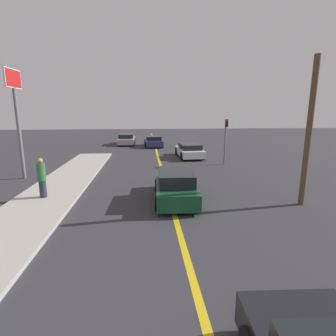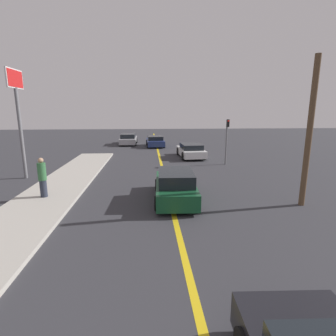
% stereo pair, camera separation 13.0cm
% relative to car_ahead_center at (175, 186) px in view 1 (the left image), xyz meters
% --- Properties ---
extents(road_center_line, '(0.20, 60.00, 0.01)m').
position_rel_car_ahead_center_xyz_m(road_center_line, '(-0.23, 5.48, -0.65)').
color(road_center_line, gold).
rests_on(road_center_line, ground_plane).
extents(sidewalk_left, '(2.82, 25.34, 0.15)m').
position_rel_car_ahead_center_xyz_m(sidewalk_left, '(-5.87, 0.15, -0.58)').
color(sidewalk_left, '#ADA89E').
rests_on(sidewalk_left, ground_plane).
extents(car_ahead_center, '(1.98, 4.33, 1.37)m').
position_rel_car_ahead_center_xyz_m(car_ahead_center, '(0.00, 0.00, 0.00)').
color(car_ahead_center, '#144728').
rests_on(car_ahead_center, ground_plane).
extents(car_far_distant, '(2.16, 4.33, 1.20)m').
position_rel_car_ahead_center_xyz_m(car_far_distant, '(2.49, 10.99, -0.06)').
color(car_far_distant, silver).
rests_on(car_far_distant, ground_plane).
extents(car_parked_left_lot, '(2.12, 4.14, 1.20)m').
position_rel_car_ahead_center_xyz_m(car_parked_left_lot, '(-0.41, 18.30, -0.07)').
color(car_parked_left_lot, navy).
rests_on(car_parked_left_lot, ground_plane).
extents(car_oncoming_far, '(1.98, 4.70, 1.29)m').
position_rel_car_ahead_center_xyz_m(car_oncoming_far, '(-3.59, 20.50, -0.02)').
color(car_oncoming_far, '#9E9EA3').
rests_on(car_oncoming_far, ground_plane).
extents(pedestrian_mid_group, '(0.36, 0.36, 1.80)m').
position_rel_car_ahead_center_xyz_m(pedestrian_mid_group, '(-5.97, 0.44, 0.40)').
color(pedestrian_mid_group, '#282D3D').
rests_on(pedestrian_mid_group, sidewalk_left).
extents(traffic_light, '(0.18, 0.40, 3.37)m').
position_rel_car_ahead_center_xyz_m(traffic_light, '(4.61, 7.67, 1.46)').
color(traffic_light, slate).
rests_on(traffic_light, ground_plane).
extents(roadside_sign, '(0.20, 1.82, 6.26)m').
position_rel_car_ahead_center_xyz_m(roadside_sign, '(-8.60, 4.60, 3.92)').
color(roadside_sign, slate).
rests_on(roadside_sign, ground_plane).
extents(utility_pole, '(0.24, 0.24, 6.14)m').
position_rel_car_ahead_center_xyz_m(utility_pole, '(5.38, -1.08, 2.41)').
color(utility_pole, brown).
rests_on(utility_pole, ground_plane).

